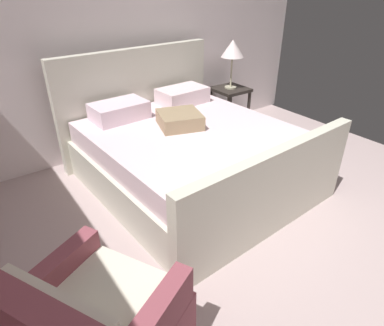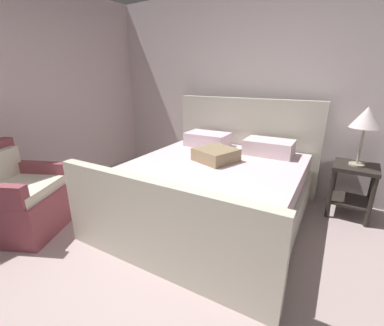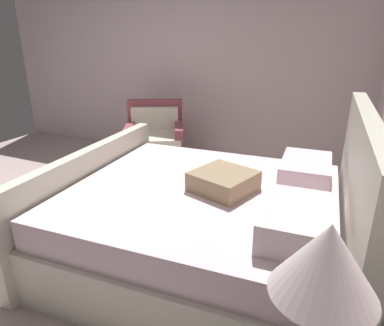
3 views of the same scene
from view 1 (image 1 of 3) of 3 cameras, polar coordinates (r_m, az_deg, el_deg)
ground_plane at (r=2.81m, az=21.91°, el=-16.66°), size 4.96×5.56×0.02m
wall_back at (r=4.18m, az=-9.71°, el=20.78°), size 5.08×0.12×2.65m
bed at (r=3.40m, az=-0.61°, el=1.96°), size 2.06×2.24×1.25m
nightstand_right at (r=4.74m, az=6.51°, el=10.47°), size 0.44×0.44×0.60m
table_lamp_right at (r=4.56m, az=7.03°, el=18.86°), size 0.30×0.30×0.63m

